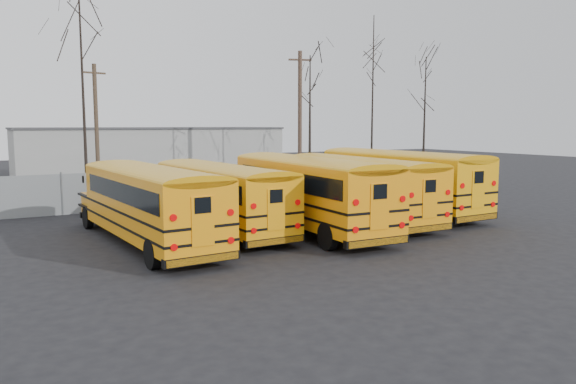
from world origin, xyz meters
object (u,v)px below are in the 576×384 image
bus_a (149,198)px  bus_b (219,192)px  utility_pole_right (300,116)px  bus_c (307,187)px  utility_pole_left (97,129)px  bus_e (397,176)px  bus_d (357,183)px

bus_a → bus_b: bus_a is taller
bus_a → utility_pole_right: utility_pole_right is taller
bus_c → utility_pole_left: bearing=110.9°
bus_a → bus_e: size_ratio=0.94×
bus_d → bus_e: 3.33m
bus_c → bus_d: bearing=17.5°
bus_d → bus_e: size_ratio=0.94×
bus_b → bus_c: bus_c is taller
bus_a → bus_c: size_ratio=0.95×
bus_c → utility_pole_right: 19.54m
bus_e → utility_pole_right: 15.54m
bus_b → utility_pole_left: utility_pole_left is taller
bus_a → bus_c: bearing=-7.0°
bus_b → bus_d: size_ratio=0.96×
bus_a → utility_pole_left: utility_pole_left is taller
bus_d → utility_pole_left: bearing=120.8°
bus_a → utility_pole_right: (16.00, 16.35, 3.28)m
utility_pole_left → bus_e: bearing=-65.5°
bus_c → bus_e: bus_e is taller
utility_pole_left → utility_pole_right: utility_pole_right is taller
bus_d → bus_e: (3.17, 1.00, 0.10)m
bus_a → bus_d: bus_d is taller
bus_a → utility_pole_right: bearing=42.1°
bus_a → bus_e: (12.78, 1.48, 0.12)m
bus_a → bus_e: 12.87m
bus_b → utility_pole_right: utility_pole_right is taller
bus_b → bus_e: bearing=-0.6°
bus_a → utility_pole_left: (1.13, 15.13, 2.35)m
bus_b → bus_e: size_ratio=0.90×
bus_b → utility_pole_right: 20.17m
bus_c → bus_e: (6.35, 1.88, 0.02)m
bus_b → bus_e: 9.60m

